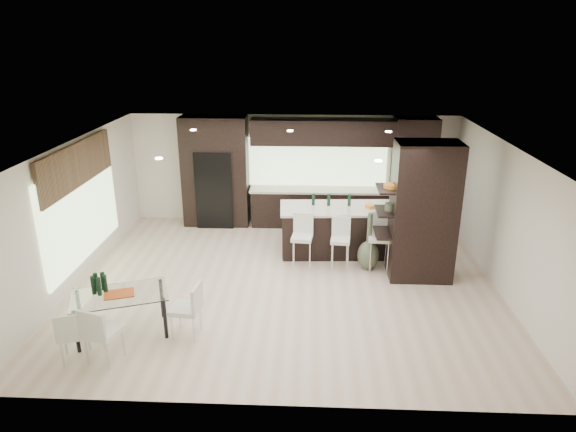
{
  "coord_description": "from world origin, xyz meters",
  "views": [
    {
      "loc": [
        0.44,
        -8.94,
        4.61
      ],
      "look_at": [
        0.0,
        0.6,
        1.15
      ],
      "focal_mm": 32.0,
      "sensor_mm": 36.0,
      "label": 1
    }
  ],
  "objects_px": {
    "kitchen_island": "(338,230)",
    "chair_far": "(74,336)",
    "floor_vase": "(369,241)",
    "chair_near": "(104,335)",
    "dining_table": "(122,314)",
    "stool_left": "(302,247)",
    "stool_right": "(379,248)",
    "bench": "(346,235)",
    "stool_mid": "(340,249)",
    "chair_end": "(186,312)"
  },
  "relations": [
    {
      "from": "kitchen_island",
      "to": "chair_far",
      "type": "relative_size",
      "value": 3.24
    },
    {
      "from": "stool_mid",
      "to": "stool_right",
      "type": "height_order",
      "value": "stool_right"
    },
    {
      "from": "floor_vase",
      "to": "dining_table",
      "type": "xyz_separation_m",
      "value": [
        -4.18,
        -2.59,
        -0.25
      ]
    },
    {
      "from": "chair_near",
      "to": "chair_end",
      "type": "height_order",
      "value": "chair_near"
    },
    {
      "from": "stool_left",
      "to": "floor_vase",
      "type": "relative_size",
      "value": 0.77
    },
    {
      "from": "chair_end",
      "to": "stool_right",
      "type": "bearing_deg",
      "value": -46.43
    },
    {
      "from": "floor_vase",
      "to": "dining_table",
      "type": "height_order",
      "value": "floor_vase"
    },
    {
      "from": "stool_left",
      "to": "chair_far",
      "type": "xyz_separation_m",
      "value": [
        -3.28,
        -3.27,
        -0.07
      ]
    },
    {
      "from": "kitchen_island",
      "to": "stool_mid",
      "type": "distance_m",
      "value": 0.84
    },
    {
      "from": "chair_far",
      "to": "dining_table",
      "type": "bearing_deg",
      "value": 38.97
    },
    {
      "from": "chair_far",
      "to": "chair_end",
      "type": "xyz_separation_m",
      "value": [
        1.5,
        0.7,
        0.03
      ]
    },
    {
      "from": "kitchen_island",
      "to": "stool_right",
      "type": "xyz_separation_m",
      "value": [
        0.77,
        -0.86,
        -0.04
      ]
    },
    {
      "from": "kitchen_island",
      "to": "stool_left",
      "type": "height_order",
      "value": "kitchen_island"
    },
    {
      "from": "kitchen_island",
      "to": "bench",
      "type": "xyz_separation_m",
      "value": [
        0.19,
        0.32,
        -0.26
      ]
    },
    {
      "from": "kitchen_island",
      "to": "chair_near",
      "type": "xyz_separation_m",
      "value": [
        -3.6,
        -4.13,
        -0.1
      ]
    },
    {
      "from": "kitchen_island",
      "to": "floor_vase",
      "type": "relative_size",
      "value": 2.09
    },
    {
      "from": "bench",
      "to": "chair_near",
      "type": "height_order",
      "value": "chair_near"
    },
    {
      "from": "dining_table",
      "to": "chair_far",
      "type": "xyz_separation_m",
      "value": [
        -0.46,
        -0.7,
        0.04
      ]
    },
    {
      "from": "dining_table",
      "to": "chair_far",
      "type": "distance_m",
      "value": 0.84
    },
    {
      "from": "chair_near",
      "to": "chair_far",
      "type": "xyz_separation_m",
      "value": [
        -0.46,
        0.02,
        -0.03
      ]
    },
    {
      "from": "floor_vase",
      "to": "chair_near",
      "type": "relative_size",
      "value": 1.42
    },
    {
      "from": "stool_mid",
      "to": "chair_end",
      "type": "height_order",
      "value": "stool_mid"
    },
    {
      "from": "bench",
      "to": "dining_table",
      "type": "height_order",
      "value": "dining_table"
    },
    {
      "from": "dining_table",
      "to": "chair_far",
      "type": "bearing_deg",
      "value": -142.88
    },
    {
      "from": "stool_mid",
      "to": "chair_near",
      "type": "xyz_separation_m",
      "value": [
        -3.6,
        -3.3,
        -0.01
      ]
    },
    {
      "from": "stool_mid",
      "to": "stool_left",
      "type": "bearing_deg",
      "value": -173.06
    },
    {
      "from": "stool_mid",
      "to": "chair_far",
      "type": "relative_size",
      "value": 1.11
    },
    {
      "from": "dining_table",
      "to": "floor_vase",
      "type": "bearing_deg",
      "value": 12.03
    },
    {
      "from": "kitchen_island",
      "to": "bench",
      "type": "bearing_deg",
      "value": 55.45
    },
    {
      "from": "bench",
      "to": "floor_vase",
      "type": "relative_size",
      "value": 1.16
    },
    {
      "from": "stool_mid",
      "to": "stool_right",
      "type": "bearing_deg",
      "value": 4.25
    },
    {
      "from": "stool_right",
      "to": "chair_far",
      "type": "xyz_separation_m",
      "value": [
        -4.83,
        -3.26,
        -0.09
      ]
    },
    {
      "from": "dining_table",
      "to": "stool_right",
      "type": "bearing_deg",
      "value": 10.49
    },
    {
      "from": "stool_right",
      "to": "chair_end",
      "type": "relative_size",
      "value": 1.16
    },
    {
      "from": "stool_left",
      "to": "stool_right",
      "type": "relative_size",
      "value": 0.96
    },
    {
      "from": "kitchen_island",
      "to": "chair_far",
      "type": "distance_m",
      "value": 5.78
    },
    {
      "from": "kitchen_island",
      "to": "chair_near",
      "type": "bearing_deg",
      "value": -134.33
    },
    {
      "from": "stool_mid",
      "to": "floor_vase",
      "type": "height_order",
      "value": "floor_vase"
    },
    {
      "from": "stool_left",
      "to": "chair_end",
      "type": "height_order",
      "value": "stool_left"
    },
    {
      "from": "kitchen_island",
      "to": "dining_table",
      "type": "relative_size",
      "value": 1.72
    },
    {
      "from": "stool_right",
      "to": "floor_vase",
      "type": "xyz_separation_m",
      "value": [
        -0.2,
        0.04,
        0.12
      ]
    },
    {
      "from": "stool_mid",
      "to": "bench",
      "type": "relative_size",
      "value": 0.61
    },
    {
      "from": "kitchen_island",
      "to": "stool_left",
      "type": "relative_size",
      "value": 2.73
    },
    {
      "from": "floor_vase",
      "to": "chair_far",
      "type": "xyz_separation_m",
      "value": [
        -4.63,
        -3.29,
        -0.21
      ]
    },
    {
      "from": "floor_vase",
      "to": "chair_near",
      "type": "bearing_deg",
      "value": -141.58
    },
    {
      "from": "bench",
      "to": "chair_end",
      "type": "height_order",
      "value": "chair_end"
    },
    {
      "from": "chair_near",
      "to": "chair_far",
      "type": "height_order",
      "value": "chair_near"
    },
    {
      "from": "stool_right",
      "to": "floor_vase",
      "type": "distance_m",
      "value": 0.23
    },
    {
      "from": "stool_mid",
      "to": "dining_table",
      "type": "relative_size",
      "value": 0.59
    },
    {
      "from": "stool_right",
      "to": "dining_table",
      "type": "height_order",
      "value": "stool_right"
    }
  ]
}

